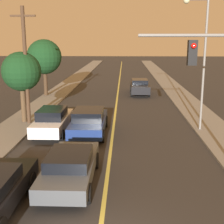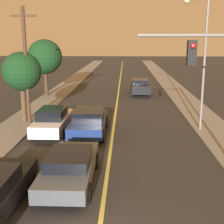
{
  "view_description": "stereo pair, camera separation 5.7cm",
  "coord_description": "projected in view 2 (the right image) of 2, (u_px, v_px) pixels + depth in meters",
  "views": [
    {
      "loc": [
        0.68,
        -7.09,
        5.62
      ],
      "look_at": [
        0.0,
        10.06,
        1.6
      ],
      "focal_mm": 50.0,
      "sensor_mm": 36.0,
      "label": 1
    },
    {
      "loc": [
        0.73,
        -7.09,
        5.62
      ],
      "look_at": [
        0.0,
        10.06,
        1.6
      ],
      "focal_mm": 50.0,
      "sensor_mm": 36.0,
      "label": 2
    }
  ],
  "objects": [
    {
      "name": "tree_left_near",
      "position": [
        45.0,
        57.0,
        30.52
      ],
      "size": [
        3.38,
        3.38,
        5.51
      ],
      "color": "#3D2B1C",
      "rests_on": "ground"
    },
    {
      "name": "car_far_oncoming",
      "position": [
        140.0,
        86.0,
        32.48
      ],
      "size": [
        1.96,
        5.09,
        1.54
      ],
      "rotation": [
        0.0,
        0.0,
        3.14
      ],
      "color": "black",
      "rests_on": "ground"
    },
    {
      "name": "sidewalk_left",
      "position": [
        75.0,
        80.0,
        43.48
      ],
      "size": [
        2.5,
        80.0,
        0.12
      ],
      "color": "gray",
      "rests_on": "ground"
    },
    {
      "name": "sidewalk_right",
      "position": [
        166.0,
        81.0,
        42.95
      ],
      "size": [
        2.5,
        80.0,
        0.12
      ],
      "color": "gray",
      "rests_on": "ground"
    },
    {
      "name": "road_surface",
      "position": [
        120.0,
        81.0,
        43.22
      ],
      "size": [
        10.19,
        80.0,
        0.01
      ],
      "color": "#2D2B28",
      "rests_on": "ground"
    },
    {
      "name": "utility_pole_left",
      "position": [
        26.0,
        64.0,
        20.12
      ],
      "size": [
        1.6,
        0.24,
        7.52
      ],
      "color": "#422D1E",
      "rests_on": "ground"
    },
    {
      "name": "car_near_lane_second",
      "position": [
        89.0,
        121.0,
        18.71
      ],
      "size": [
        2.06,
        5.02,
        1.56
      ],
      "color": "navy",
      "rests_on": "ground"
    },
    {
      "name": "tree_left_far",
      "position": [
        22.0,
        72.0,
        20.6
      ],
      "size": [
        2.59,
        2.59,
        4.72
      ],
      "color": "#4C3823",
      "rests_on": "ground"
    },
    {
      "name": "streetlamp_right",
      "position": [
        200.0,
        49.0,
        18.42
      ],
      "size": [
        1.49,
        0.36,
        7.86
      ],
      "color": "slate",
      "rests_on": "ground"
    },
    {
      "name": "car_outer_lane_second",
      "position": [
        53.0,
        120.0,
        19.06
      ],
      "size": [
        1.86,
        4.86,
        1.54
      ],
      "color": "white",
      "rests_on": "ground"
    },
    {
      "name": "car_near_lane_front",
      "position": [
        70.0,
        166.0,
        12.31
      ],
      "size": [
        1.97,
        4.88,
        1.35
      ],
      "color": "#474C51",
      "rests_on": "ground"
    }
  ]
}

